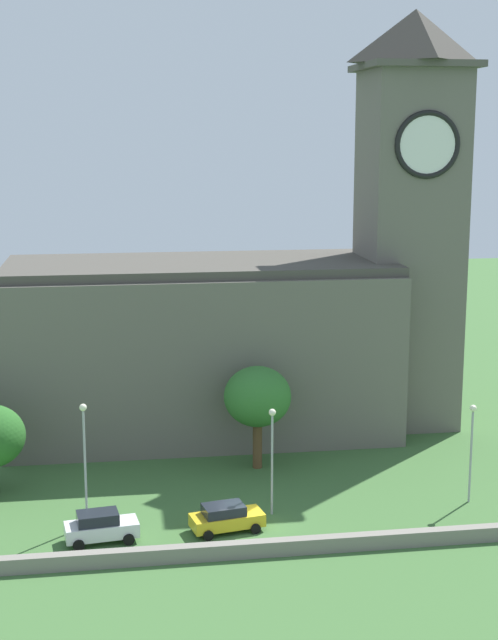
% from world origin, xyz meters
% --- Properties ---
extents(ground_plane, '(200.00, 200.00, 0.00)m').
position_xyz_m(ground_plane, '(0.00, 15.00, 0.00)').
color(ground_plane, '#3D6633').
extents(church, '(35.63, 13.21, 32.33)m').
position_xyz_m(church, '(3.79, 19.42, 9.18)').
color(church, '#666056').
rests_on(church, ground).
extents(quay_barrier, '(59.59, 0.70, 0.88)m').
position_xyz_m(quay_barrier, '(0.00, -3.64, 0.44)').
color(quay_barrier, gray).
rests_on(quay_barrier, ground).
extents(car_white, '(4.35, 2.44, 1.80)m').
position_xyz_m(car_white, '(-8.28, -0.41, 0.91)').
color(car_white, silver).
rests_on(car_white, ground).
extents(car_yellow, '(4.53, 2.72, 1.63)m').
position_xyz_m(car_yellow, '(-0.95, -0.03, 0.83)').
color(car_yellow, gold).
rests_on(car_yellow, ground).
extents(streetlamp_west_mid, '(0.44, 0.44, 7.60)m').
position_xyz_m(streetlamp_west_mid, '(-9.10, 1.94, 5.02)').
color(streetlamp_west_mid, '#9EA0A5').
rests_on(streetlamp_west_mid, ground).
extents(streetlamp_central, '(0.44, 0.44, 6.76)m').
position_xyz_m(streetlamp_central, '(2.15, 1.99, 4.54)').
color(streetlamp_central, '#9EA0A5').
rests_on(streetlamp_central, ground).
extents(streetlamp_east_mid, '(0.44, 0.44, 6.43)m').
position_xyz_m(streetlamp_east_mid, '(14.95, 2.02, 4.34)').
color(streetlamp_east_mid, '#9EA0A5').
rests_on(streetlamp_east_mid, ground).
extents(tree_by_tower, '(4.69, 4.69, 7.30)m').
position_xyz_m(tree_by_tower, '(2.60, 10.25, 5.14)').
color(tree_by_tower, brown).
rests_on(tree_by_tower, ground).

